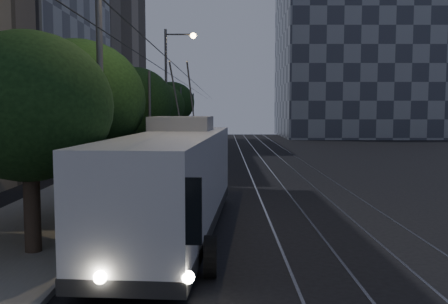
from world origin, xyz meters
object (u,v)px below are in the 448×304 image
at_px(car_white_b, 206,151).
at_px(car_white_c, 200,147).
at_px(pickup_silver, 176,161).
at_px(trolleybus, 175,181).
at_px(car_white_d, 194,140).
at_px(car_white_a, 181,155).
at_px(streetlamp_near, 113,24).
at_px(streetlamp_far, 171,82).

xyz_separation_m(car_white_b, car_white_c, (-0.58, 1.79, 0.14)).
distance_m(pickup_silver, car_white_c, 12.13).
relative_size(trolleybus, car_white_d, 2.68).
distance_m(car_white_a, car_white_b, 5.42).
relative_size(pickup_silver, car_white_b, 1.50).
distance_m(trolleybus, streetlamp_near, 5.25).
distance_m(trolleybus, car_white_d, 35.50).
distance_m(car_white_b, car_white_d, 11.58).
height_order(car_white_a, car_white_d, car_white_d).
relative_size(pickup_silver, streetlamp_far, 0.65).
bearing_deg(car_white_c, streetlamp_near, -78.42).
height_order(car_white_c, streetlamp_near, streetlamp_near).
bearing_deg(car_white_c, trolleybus, -74.25).
distance_m(trolleybus, car_white_a, 18.90).
bearing_deg(pickup_silver, car_white_d, 112.93).
bearing_deg(pickup_silver, streetlamp_far, 119.64).
relative_size(trolleybus, car_white_b, 2.85).
xyz_separation_m(trolleybus, streetlamp_far, (-2.42, 23.08, 4.33)).
bearing_deg(streetlamp_near, pickup_silver, 87.39).
height_order(car_white_c, car_white_d, car_white_d).
bearing_deg(pickup_silver, car_white_b, 104.51).
bearing_deg(car_white_d, car_white_c, -60.04).
xyz_separation_m(trolleybus, car_white_a, (-1.40, 18.82, -0.94)).
bearing_deg(trolleybus, car_white_b, 93.96).
relative_size(car_white_b, streetlamp_far, 0.44).
relative_size(car_white_c, streetlamp_near, 0.42).
distance_m(streetlamp_near, streetlamp_far, 22.98).
bearing_deg(car_white_a, car_white_b, 86.66).
height_order(pickup_silver, streetlamp_near, streetlamp_near).
xyz_separation_m(car_white_b, streetlamp_near, (-2.07, -23.88, 5.97)).
distance_m(pickup_silver, streetlamp_far, 10.76).
distance_m(car_white_c, streetlamp_far, 6.27).
height_order(trolleybus, car_white_c, trolleybus).
xyz_separation_m(car_white_c, car_white_d, (-1.02, 9.68, 0.02)).
height_order(car_white_d, streetlamp_far, streetlamp_far).
relative_size(car_white_a, car_white_c, 0.97).
distance_m(car_white_a, car_white_d, 16.64).
height_order(trolleybus, car_white_d, trolleybus).
relative_size(car_white_d, streetlamp_near, 0.42).
xyz_separation_m(pickup_silver, car_white_d, (-0.15, 21.77, -0.12)).
distance_m(pickup_silver, car_white_d, 21.77).
bearing_deg(car_white_d, streetlamp_far, -70.78).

